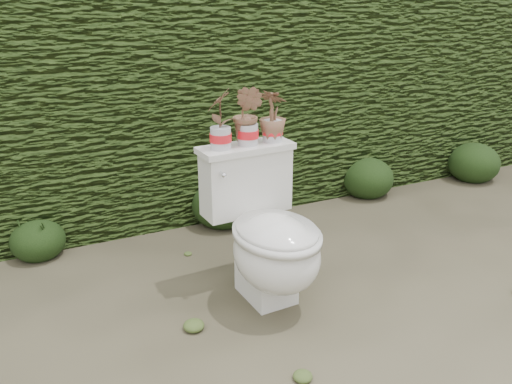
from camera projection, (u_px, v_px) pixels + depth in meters
name	position (u px, v px, depth m)	size (l,w,h in m)	color
ground	(288.00, 299.00, 2.85)	(60.00, 60.00, 0.00)	#666046
hedge	(184.00, 95.00, 3.91)	(8.00, 1.00, 1.60)	#3A541C
toilet	(268.00, 237.00, 2.73)	(0.51, 0.70, 0.78)	silver
potted_plant_left	(220.00, 120.00, 2.66)	(0.15, 0.10, 0.29)	#29651F
potted_plant_center	(248.00, 117.00, 2.73)	(0.16, 0.13, 0.29)	#29651F
potted_plant_right	(273.00, 117.00, 2.80)	(0.14, 0.14, 0.26)	#29651F
liriope_clump_1	(37.00, 236.00, 3.26)	(0.32, 0.32, 0.26)	#223813
liriope_clump_2	(223.00, 200.00, 3.70)	(0.43, 0.43, 0.34)	#223813
liriope_clump_3	(368.00, 175.00, 4.21)	(0.40, 0.40, 0.32)	#223813
liriope_clump_4	(474.00, 160.00, 4.55)	(0.42, 0.42, 0.34)	#223813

